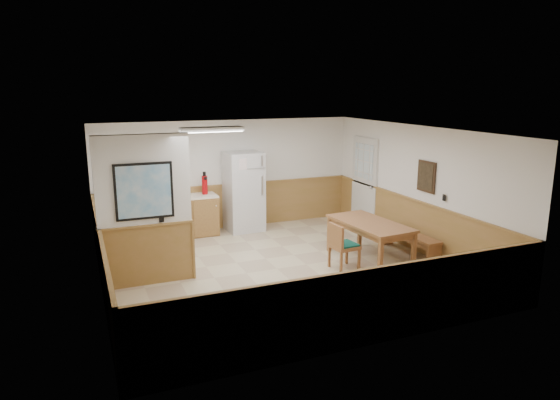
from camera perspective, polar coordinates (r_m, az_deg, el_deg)
name	(u,v)px	position (r m, az deg, el deg)	size (l,w,h in m)	color
ground	(277,269)	(9.15, -0.34, -7.86)	(6.00, 6.00, 0.00)	#C9B690
ceiling	(277,131)	(8.59, -0.36, 7.95)	(6.00, 6.00, 0.02)	white
back_wall	(228,175)	(11.56, -5.93, 2.90)	(6.00, 0.02, 2.50)	white
right_wall	(417,189)	(10.26, 15.38, 1.24)	(0.02, 6.00, 2.50)	white
left_wall	(96,218)	(8.18, -20.24, -1.99)	(0.02, 6.00, 2.50)	white
wainscot_back	(229,206)	(11.70, -5.82, -0.74)	(6.00, 0.04, 1.00)	#A07140
wainscot_right	(414,225)	(10.42, 15.05, -2.81)	(0.04, 6.00, 1.00)	#A07140
wainscot_left	(102,264)	(8.39, -19.71, -6.94)	(0.04, 6.00, 1.00)	#A07140
partition_wall	(145,212)	(8.43, -15.20, -1.35)	(1.50, 0.20, 2.50)	white
kitchen_counter	(180,216)	(11.15, -11.33, -1.81)	(2.20, 0.61, 1.00)	olive
exterior_door	(364,182)	(11.81, 9.59, 2.01)	(0.07, 1.02, 2.15)	silver
kitchen_window	(133,167)	(11.09, -16.40, 3.59)	(0.80, 0.04, 1.00)	silver
wall_painting	(426,177)	(9.96, 16.37, 2.59)	(0.04, 0.50, 0.60)	#342314
fluorescent_fixture	(212,129)	(9.57, -7.80, 8.01)	(1.20, 0.30, 0.09)	silver
refrigerator	(244,192)	(11.35, -4.17, 0.96)	(0.84, 0.74, 1.81)	silver
dining_table	(370,227)	(9.54, 10.23, -3.04)	(1.02, 1.80, 0.75)	brown
dining_bench	(409,238)	(10.11, 14.52, -4.21)	(0.40, 1.54, 0.45)	brown
dining_chair	(340,243)	(9.02, 6.92, -4.92)	(0.65, 0.48, 0.85)	brown
fire_extinguisher	(205,184)	(11.16, -8.60, 1.78)	(0.14, 0.14, 0.50)	#AD090E
soap_bottle	(133,195)	(10.92, -16.50, 0.57)	(0.07, 0.07, 0.22)	#167B2A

